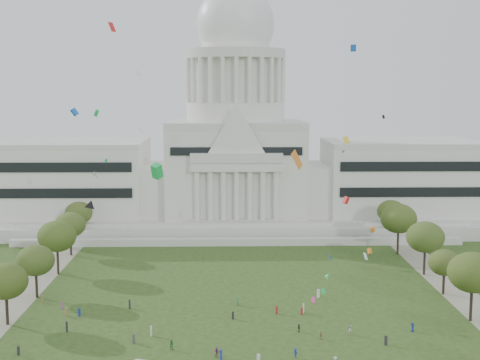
{
  "coord_description": "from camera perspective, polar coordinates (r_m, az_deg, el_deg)",
  "views": [
    {
      "loc": [
        -3.23,
        -106.28,
        44.57
      ],
      "look_at": [
        0.0,
        45.0,
        24.0
      ],
      "focal_mm": 50.0,
      "sensor_mm": 36.0,
      "label": 1
    }
  ],
  "objects": [
    {
      "name": "path_right",
      "position": [
        152.25,
        18.78,
        -9.7
      ],
      "size": [
        8.0,
        160.0,
        0.04
      ],
      "primitive_type": "cube",
      "color": "gray",
      "rests_on": "ground"
    },
    {
      "name": "person_10",
      "position": [
        124.01,
        6.92,
        -13.02
      ],
      "size": [
        0.51,
        0.87,
        1.44
      ],
      "primitive_type": "imported",
      "rotation": [
        0.0,
        0.0,
        1.51
      ],
      "color": "olive",
      "rests_on": "ground"
    },
    {
      "name": "person_3",
      "position": [
        115.77,
        4.74,
        -14.49
      ],
      "size": [
        1.08,
        1.16,
        1.63
      ],
      "primitive_type": "imported",
      "rotation": [
        0.0,
        0.0,
        5.38
      ],
      "color": "navy",
      "rests_on": "ground"
    },
    {
      "name": "kite_swarm",
      "position": [
        110.72,
        0.78,
        -0.1
      ],
      "size": [
        75.78,
        100.58,
        62.68
      ],
      "color": "black",
      "rests_on": "ground"
    },
    {
      "name": "row_tree_r_4",
      "position": [
        167.28,
        15.53,
        -4.72
      ],
      "size": [
        9.19,
        9.19,
        13.06
      ],
      "color": "black",
      "rests_on": "ground"
    },
    {
      "name": "path_left",
      "position": [
        150.2,
        -18.8,
        -9.94
      ],
      "size": [
        8.0,
        160.0,
        0.04
      ],
      "primitive_type": "cube",
      "color": "gray",
      "rests_on": "ground"
    },
    {
      "name": "distant_crowd",
      "position": [
        126.68,
        -5.9,
        -12.47
      ],
      "size": [
        67.19,
        38.64,
        1.95
      ],
      "color": "olive",
      "rests_on": "ground"
    },
    {
      "name": "row_tree_r_5",
      "position": [
        185.81,
        13.38,
        -3.22
      ],
      "size": [
        9.82,
        9.82,
        13.96
      ],
      "color": "black",
      "rests_on": "ground"
    },
    {
      "name": "person_2",
      "position": [
        126.89,
        9.43,
        -12.51
      ],
      "size": [
        0.91,
        0.99,
        1.73
      ],
      "primitive_type": "imported",
      "rotation": [
        0.0,
        0.0,
        0.95
      ],
      "color": "silver",
      "rests_on": "ground"
    },
    {
      "name": "row_tree_l_3",
      "position": [
        150.48,
        -17.05,
        -6.59
      ],
      "size": [
        8.12,
        8.12,
        11.55
      ],
      "color": "black",
      "rests_on": "ground"
    },
    {
      "name": "row_tree_l_4",
      "position": [
        167.6,
        -15.35,
        -4.66
      ],
      "size": [
        9.29,
        9.29,
        13.21
      ],
      "color": "black",
      "rests_on": "ground"
    },
    {
      "name": "row_tree_r_3",
      "position": [
        153.26,
        17.05,
        -6.76
      ],
      "size": [
        7.01,
        7.01,
        9.98
      ],
      "color": "black",
      "rests_on": "ground"
    },
    {
      "name": "row_tree_l_5",
      "position": [
        185.74,
        -14.29,
        -3.73
      ],
      "size": [
        8.33,
        8.33,
        11.85
      ],
      "color": "black",
      "rests_on": "ground"
    },
    {
      "name": "row_tree_l_2",
      "position": [
        135.35,
        -19.37,
        -8.16
      ],
      "size": [
        8.42,
        8.42,
        11.97
      ],
      "color": "black",
      "rests_on": "ground"
    },
    {
      "name": "capitol",
      "position": [
        221.02,
        -0.38,
        1.96
      ],
      "size": [
        160.0,
        64.5,
        91.3
      ],
      "color": "beige",
      "rests_on": "ground"
    },
    {
      "name": "person_0",
      "position": [
        130.76,
        14.5,
        -12.05
      ],
      "size": [
        0.93,
        0.99,
        1.7
      ],
      "primitive_type": "imported",
      "rotation": [
        0.0,
        0.0,
        5.37
      ],
      "color": "navy",
      "rests_on": "ground"
    },
    {
      "name": "person_5",
      "position": [
        115.78,
        -2.0,
        -14.46
      ],
      "size": [
        1.59,
        1.41,
        1.65
      ],
      "primitive_type": "imported",
      "rotation": [
        0.0,
        0.0,
        2.49
      ],
      "color": "#994C8C",
      "rests_on": "ground"
    },
    {
      "name": "row_tree_r_6",
      "position": [
        203.75,
        12.78,
        -2.65
      ],
      "size": [
        8.42,
        8.42,
        11.97
      ],
      "color": "black",
      "rests_on": "ground"
    },
    {
      "name": "row_tree_r_2",
      "position": [
        137.01,
        19.23,
        -7.46
      ],
      "size": [
        9.55,
        9.55,
        13.58
      ],
      "color": "black",
      "rests_on": "ground"
    },
    {
      "name": "person_4",
      "position": [
        126.98,
        5.05,
        -12.47
      ],
      "size": [
        0.69,
        0.99,
        1.54
      ],
      "primitive_type": "imported",
      "rotation": [
        0.0,
        0.0,
        4.94
      ],
      "color": "#26262B",
      "rests_on": "ground"
    },
    {
      "name": "person_8",
      "position": [
        119.17,
        -5.88,
        -13.82
      ],
      "size": [
        0.95,
        0.74,
        1.71
      ],
      "primitive_type": "imported",
      "rotation": [
        0.0,
        0.0,
        2.84
      ],
      "color": "#33723F",
      "rests_on": "ground"
    },
    {
      "name": "ground",
      "position": [
        115.29,
        0.49,
        -15.0
      ],
      "size": [
        400.0,
        400.0,
        0.0
      ],
      "primitive_type": "plane",
      "color": "#2D461A",
      "rests_on": "ground"
    },
    {
      "name": "row_tree_l_6",
      "position": [
        203.49,
        -13.6,
        -2.75
      ],
      "size": [
        8.19,
        8.19,
        11.64
      ],
      "color": "black",
      "rests_on": "ground"
    }
  ]
}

